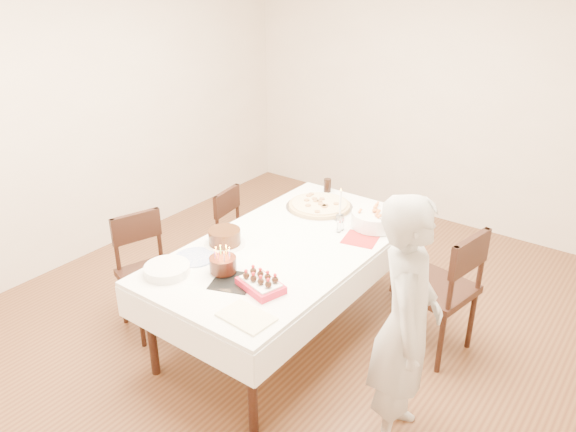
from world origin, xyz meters
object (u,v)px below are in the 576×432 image
Objects in this scene: chair_right_savory at (436,289)px; chair_left_savory at (245,238)px; taper_candle at (340,204)px; pasta_bowl at (375,219)px; pizza_pepperoni at (375,216)px; layer_cake at (225,237)px; chair_left_dessert at (151,276)px; person at (406,326)px; cola_glass at (327,185)px; dining_table at (288,288)px; birthday_cake at (223,260)px; strawberry_box at (261,284)px; pizza_white at (319,205)px.

chair_left_savory is at bearing -166.80° from chair_right_savory.
pasta_bowl is at bearing 14.53° from taper_candle.
chair_left_savory is at bearing -160.05° from pizza_pepperoni.
chair_right_savory reaches higher than pasta_bowl.
layer_cake is at bearing -140.23° from chair_right_savory.
chair_left_dessert is (-1.81, -1.03, -0.05)m from chair_right_savory.
chair_right_savory is 0.95m from taper_candle.
chair_left_savory is 2.07m from person.
pizza_pepperoni is 2.89× the size of cola_glass.
layer_cake is at bearing -142.22° from dining_table.
birthday_cake is (0.26, -0.29, 0.04)m from layer_cake.
person is 8.92× the size of birthday_cake.
pasta_bowl reaches higher than pizza_pepperoni.
cola_glass reaches higher than layer_cake.
taper_candle is 0.94m from layer_cake.
strawberry_box is (0.96, -0.96, 0.37)m from chair_left_savory.
pasta_bowl is (1.22, 1.18, 0.37)m from chair_left_dessert.
pasta_bowl is 1.23× the size of strawberry_box.
pizza_pepperoni is at bearing 57.86° from layer_cake.
pizza_pepperoni is (1.15, 1.32, 0.32)m from chair_left_dessert.
birthday_cake is at bearing -100.04° from dining_table.
taper_candle is 0.96× the size of strawberry_box.
chair_left_savory is at bearing -125.53° from cola_glass.
chair_right_savory reaches higher than birthday_cake.
strawberry_box is (0.39, -1.24, 0.01)m from pizza_white.
pizza_white is 1.97× the size of taper_candle.
taper_candle reaches higher than dining_table.
dining_table is 1.37× the size of person.
pasta_bowl is 1.20m from strawberry_box.
birthday_cake is at bearing -82.46° from cola_glass.
taper_candle is (0.83, 0.17, 0.47)m from chair_left_savory.
strawberry_box is (-0.91, -0.15, 0.00)m from person.
birthday_cake is 0.33m from strawberry_box.
person is 4.59× the size of pizza_pepperoni.
cola_glass is 1.26m from layer_cake.
chair_left_dessert is 1.64× the size of pizza_white.
chair_left_dessert is 3.08× the size of layer_cake.
person is 5.35× the size of layer_cake.
pasta_bowl is at bearing -28.93° from cola_glass.
dining_table is 5.98× the size of pasta_bowl.
birthday_cake reaches higher than pizza_pepperoni.
person is at bearing -5.95° from layer_cake.
chair_right_savory is 1.20× the size of chair_left_savory.
chair_left_savory is (-0.74, 0.38, 0.04)m from dining_table.
chair_left_dessert is at bearing -135.86° from pasta_bowl.
dining_table is 1.27m from person.
layer_cake is (-0.45, -0.82, -0.08)m from taper_candle.
person is 1.49m from layer_cake.
taper_candle is 2.36× the size of cola_glass.
chair_right_savory is 3.40× the size of layer_cake.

